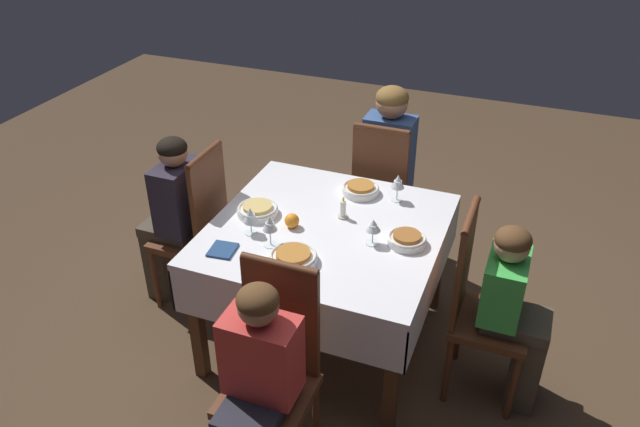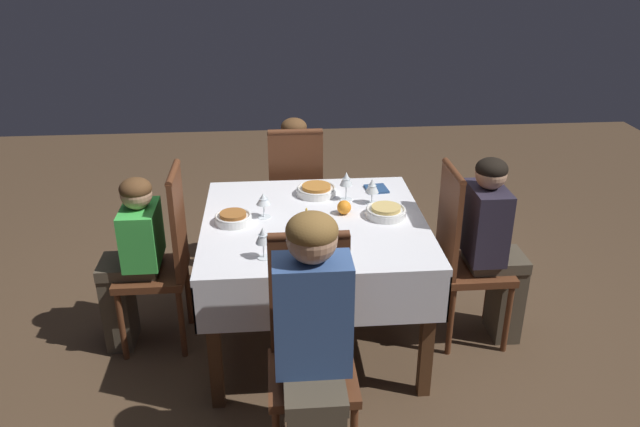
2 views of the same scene
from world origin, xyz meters
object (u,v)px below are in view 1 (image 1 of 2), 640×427
Objects in this scene: bowl_south at (407,240)px; wine_glass_north at (250,216)px; wine_glass_south at (373,226)px; wine_glass_east at (398,182)px; napkin_red_folded at (223,250)px; bowl_west at (293,257)px; bowl_north at (258,210)px; bowl_east at (361,189)px; person_adult_denim at (390,162)px; candle_centerpiece at (343,210)px; person_child_red at (256,389)px; person_child_dark at (172,213)px; dining_table at (326,242)px; chair_east at (382,192)px; wine_glass_west at (270,224)px; chair_south at (478,302)px; chair_north at (198,225)px; chair_west at (274,365)px; person_child_green at (515,310)px; orange_fruit at (292,221)px.

wine_glass_north reaches higher than bowl_south.
bowl_south is 0.18m from wine_glass_south.
napkin_red_folded is at bearing 139.71° from wine_glass_east.
bowl_north is (0.32, 0.34, 0.00)m from bowl_west.
bowl_north is (-0.40, 0.43, -0.00)m from bowl_east.
person_adult_denim is 8.24× the size of napkin_red_folded.
wine_glass_north is (-0.18, 0.74, 0.07)m from bowl_south.
candle_centerpiece is at bearing 178.50° from bowl_east.
person_child_red is 0.97× the size of person_child_dark.
dining_table is 0.79m from chair_east.
person_adult_denim is at bearing 131.15° from person_child_dark.
wine_glass_east is (0.39, -0.26, 0.20)m from dining_table.
wine_glass_north reaches higher than bowl_west.
wine_glass_west reaches higher than bowl_west.
chair_east is at bearing -14.46° from wine_glass_west.
chair_south is 1.75m from person_child_dark.
bowl_north is at bearing 82.57° from chair_north.
wine_glass_east is at bearing -0.15° from wine_glass_south.
chair_north is 4.81× the size of bowl_north.
chair_east is at bearing -22.38° from wine_glass_north.
bowl_south is at bearing -65.12° from napkin_red_folded.
chair_east reaches higher than wine_glass_east.
candle_centerpiece is (-0.82, 0.03, 0.11)m from person_adult_denim.
chair_east and chair_west have the same top height.
person_child_dark is 1.08m from bowl_east.
bowl_east is (-0.55, 0.02, 0.10)m from person_adult_denim.
chair_east is at bearing 25.17° from wine_glass_east.
person_child_dark is at bearing 86.81° from chair_south.
bowl_west is 1.37× the size of wine_glass_west.
bowl_west is (-0.72, 0.30, -0.08)m from wine_glass_east.
person_child_green is at bearing 38.95° from chair_west.
wine_glass_west reaches higher than dining_table.
chair_east is at bearing -5.53° from bowl_west.
candle_centerpiece reaches higher than bowl_north.
chair_north is 0.17m from person_child_dark.
wine_glass_north is at bearing 96.49° from chair_south.
wine_glass_south reaches higher than bowl_north.
chair_west is 5.42× the size of bowl_south.
chair_south is 8.34× the size of candle_centerpiece.
wine_glass_south is at bearing -155.13° from bowl_east.
chair_west is 0.68m from wine_glass_west.
person_child_green is (-0.10, -1.75, -0.00)m from chair_north.
chair_north is at bearing 80.89° from orange_fruit.
bowl_south is at bearing -158.34° from wine_glass_east.
bowl_west is (-0.28, 0.83, 0.23)m from chair_south.
wine_glass_south is at bearing -93.50° from bowl_north.
napkin_red_folded is at bearing 134.06° from dining_table.
person_child_green is 4.81× the size of bowl_east.
wine_glass_east is (-0.40, -0.19, 0.31)m from chair_east.
wine_glass_south is (-0.44, -0.20, 0.07)m from bowl_east.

